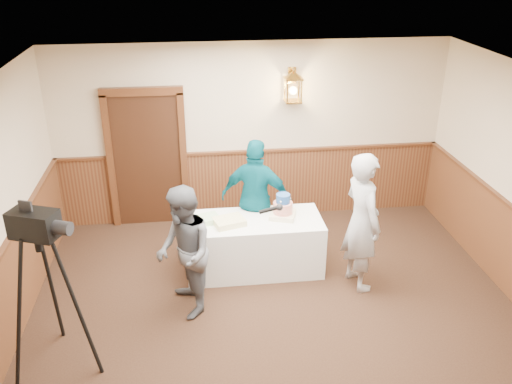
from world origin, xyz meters
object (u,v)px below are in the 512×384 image
Objects in this scene: tiered_cake at (283,208)px; baker at (362,222)px; sheet_cake_yellow at (229,222)px; interviewer at (184,253)px; assistant_p at (257,199)px; display_table at (254,244)px; tv_camera_rig at (49,301)px; sheet_cake_green at (207,219)px.

tiered_cake is 0.22× the size of baker.
tiered_cake is 0.74m from sheet_cake_yellow.
interviewer is 0.94× the size of assistant_p.
display_table is at bearing 13.57° from sheet_cake_yellow.
tv_camera_rig is at bearing 62.67° from assistant_p.
assistant_p is at bearing 61.73° from tv_camera_rig.
interviewer is (-1.31, -0.86, -0.07)m from tiered_cake.
baker and tv_camera_rig have the same top height.
baker is at bearing -15.93° from sheet_cake_green.
tiered_cake is at bearing 0.85° from sheet_cake_green.
assistant_p is at bearing 38.85° from baker.
tiered_cake is 0.24× the size of assistant_p.
display_table is 0.75m from sheet_cake_green.
sheet_cake_green is at bearing 49.94° from assistant_p.
interviewer is 1.55m from tv_camera_rig.
assistant_p reaches higher than sheet_cake_yellow.
sheet_cake_yellow is (-0.34, -0.08, 0.41)m from display_table.
display_table is at bearing -174.23° from tiered_cake.
sheet_cake_green is 0.80m from assistant_p.
sheet_cake_yellow is 0.21× the size of baker.
interviewer is at bearing 83.64° from baker.
baker is (0.90, -0.56, 0.03)m from tiered_cake.
sheet_cake_green is (-1.01, -0.01, -0.09)m from tiered_cake.
sheet_cake_yellow is at bearing -166.43° from display_table.
sheet_cake_green reaches higher than display_table.
tiered_cake is at bearing 153.66° from assistant_p.
interviewer is (-0.92, -0.82, 0.44)m from display_table.
display_table is at bearing 119.93° from interviewer.
interviewer reaches higher than sheet_cake_yellow.
display_table is 1.49m from baker.
baker is at bearing -15.10° from sheet_cake_yellow.
sheet_cake_yellow reaches higher than sheet_cake_green.
baker is 1.52m from assistant_p.
baker is (1.29, -0.52, 0.54)m from display_table.
tv_camera_rig reaches higher than assistant_p.
tv_camera_rig is (-3.56, -1.08, -0.09)m from baker.
sheet_cake_yellow is at bearing 59.65° from tv_camera_rig.
assistant_p is 3.08m from tv_camera_rig.
tv_camera_rig reaches higher than sheet_cake_green.
display_table is 0.54m from sheet_cake_yellow.
sheet_cake_green is at bearing 177.75° from display_table.
assistant_p is (1.00, 1.21, 0.05)m from interviewer.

